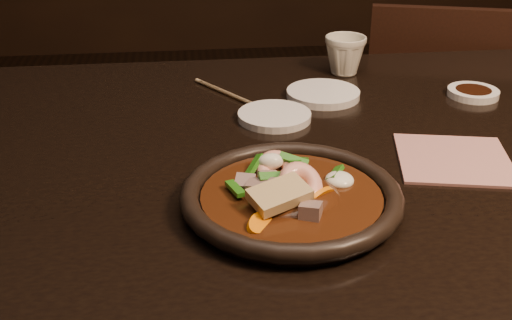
{
  "coord_description": "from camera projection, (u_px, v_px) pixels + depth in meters",
  "views": [
    {
      "loc": [
        -0.35,
        -0.82,
        1.16
      ],
      "look_at": [
        -0.27,
        -0.12,
        0.8
      ],
      "focal_mm": 45.0,
      "sensor_mm": 36.0,
      "label": 1
    }
  ],
  "objects": [
    {
      "name": "napkin",
      "position": [
        454.0,
        159.0,
        0.91
      ],
      "size": [
        0.18,
        0.18,
        0.0
      ],
      "primitive_type": "cube",
      "rotation": [
        0.0,
        0.0,
        -0.21
      ],
      "color": "tan",
      "rests_on": "table"
    },
    {
      "name": "saucer_right",
      "position": [
        323.0,
        94.0,
        1.13
      ],
      "size": [
        0.13,
        0.13,
        0.01
      ],
      "primitive_type": "cylinder",
      "color": "white",
      "rests_on": "table"
    },
    {
      "name": "saucer_left",
      "position": [
        274.0,
        116.0,
        1.04
      ],
      "size": [
        0.12,
        0.12,
        0.01
      ],
      "primitive_type": "cylinder",
      "color": "white",
      "rests_on": "table"
    },
    {
      "name": "chopsticks",
      "position": [
        241.0,
        99.0,
        1.11
      ],
      "size": [
        0.15,
        0.22,
        0.01
      ],
      "rotation": [
        0.0,
        0.0,
        0.6
      ],
      "color": "tan",
      "rests_on": "table"
    },
    {
      "name": "chair",
      "position": [
        434.0,
        143.0,
        1.66
      ],
      "size": [
        0.48,
        0.48,
        0.83
      ],
      "rotation": [
        0.0,
        0.0,
        2.86
      ],
      "color": "black",
      "rests_on": "floor"
    },
    {
      "name": "plate",
      "position": [
        291.0,
        197.0,
        0.79
      ],
      "size": [
        0.27,
        0.27,
        0.03
      ],
      "color": "black",
      "rests_on": "table"
    },
    {
      "name": "table",
      "position": [
        420.0,
        191.0,
        0.99
      ],
      "size": [
        1.6,
        0.9,
        0.75
      ],
      "color": "black",
      "rests_on": "floor"
    },
    {
      "name": "tea_cup",
      "position": [
        345.0,
        54.0,
        1.22
      ],
      "size": [
        0.08,
        0.08,
        0.08
      ],
      "primitive_type": "imported",
      "rotation": [
        0.0,
        0.0,
        -0.04
      ],
      "color": "beige",
      "rests_on": "table"
    },
    {
      "name": "stirfry",
      "position": [
        289.0,
        192.0,
        0.79
      ],
      "size": [
        0.16,
        0.18,
        0.06
      ],
      "color": "#38190A",
      "rests_on": "plate"
    },
    {
      "name": "soy_dish",
      "position": [
        473.0,
        93.0,
        1.13
      ],
      "size": [
        0.09,
        0.09,
        0.01
      ],
      "primitive_type": "cylinder",
      "color": "white",
      "rests_on": "table"
    }
  ]
}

